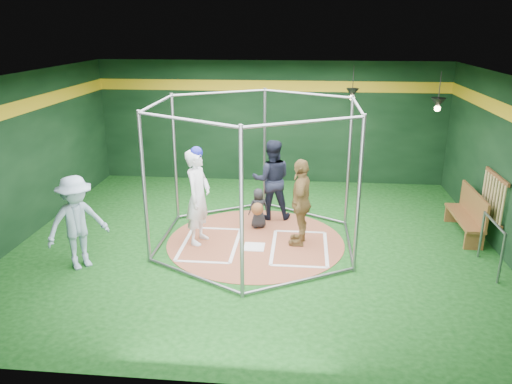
# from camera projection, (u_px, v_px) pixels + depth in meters

# --- Properties ---
(room_shell) EXTENTS (10.10, 9.10, 3.53)m
(room_shell) POSITION_uv_depth(u_px,v_px,m) (256.00, 163.00, 10.21)
(room_shell) COLOR #0D3B0E
(room_shell) RESTS_ON ground
(clay_disc) EXTENTS (3.80, 3.80, 0.01)m
(clay_disc) POSITION_uv_depth(u_px,v_px,m) (256.00, 241.00, 10.76)
(clay_disc) COLOR #985337
(clay_disc) RESTS_ON ground
(home_plate) EXTENTS (0.43, 0.43, 0.01)m
(home_plate) POSITION_uv_depth(u_px,v_px,m) (254.00, 247.00, 10.47)
(home_plate) COLOR white
(home_plate) RESTS_ON clay_disc
(batter_box_left) EXTENTS (1.17, 1.77, 0.01)m
(batter_box_left) POSITION_uv_depth(u_px,v_px,m) (210.00, 244.00, 10.61)
(batter_box_left) COLOR white
(batter_box_left) RESTS_ON clay_disc
(batter_box_right) EXTENTS (1.17, 1.77, 0.01)m
(batter_box_right) POSITION_uv_depth(u_px,v_px,m) (299.00, 248.00, 10.43)
(batter_box_right) COLOR white
(batter_box_right) RESTS_ON clay_disc
(batting_cage) EXTENTS (4.05, 4.67, 3.00)m
(batting_cage) POSITION_uv_depth(u_px,v_px,m) (256.00, 175.00, 10.28)
(batting_cage) COLOR gray
(batting_cage) RESTS_ON ground
(bat_rack) EXTENTS (0.07, 1.25, 0.98)m
(bat_rack) POSITION_uv_depth(u_px,v_px,m) (493.00, 197.00, 10.35)
(bat_rack) COLOR brown
(bat_rack) RESTS_ON room_shell
(pendant_lamp_near) EXTENTS (0.34, 0.34, 0.90)m
(pendant_lamp_near) POSITION_uv_depth(u_px,v_px,m) (352.00, 93.00, 13.07)
(pendant_lamp_near) COLOR black
(pendant_lamp_near) RESTS_ON room_shell
(pendant_lamp_far) EXTENTS (0.34, 0.34, 0.90)m
(pendant_lamp_far) POSITION_uv_depth(u_px,v_px,m) (438.00, 103.00, 11.40)
(pendant_lamp_far) COLOR black
(pendant_lamp_far) RESTS_ON room_shell
(batter_figure) EXTENTS (0.63, 0.82, 2.10)m
(batter_figure) POSITION_uv_depth(u_px,v_px,m) (198.00, 196.00, 10.42)
(batter_figure) COLOR white
(batter_figure) RESTS_ON clay_disc
(visitor_leopard) EXTENTS (0.57, 1.13, 1.85)m
(visitor_leopard) POSITION_uv_depth(u_px,v_px,m) (301.00, 202.00, 10.38)
(visitor_leopard) COLOR #AB8749
(visitor_leopard) RESTS_ON clay_disc
(catcher_figure) EXTENTS (0.53, 0.61, 0.93)m
(catcher_figure) POSITION_uv_depth(u_px,v_px,m) (258.00, 208.00, 11.32)
(catcher_figure) COLOR black
(catcher_figure) RESTS_ON clay_disc
(umpire) EXTENTS (1.00, 0.82, 1.91)m
(umpire) POSITION_uv_depth(u_px,v_px,m) (272.00, 180.00, 11.78)
(umpire) COLOR black
(umpire) RESTS_ON clay_disc
(bystander_blue) EXTENTS (1.31, 1.32, 1.83)m
(bystander_blue) POSITION_uv_depth(u_px,v_px,m) (77.00, 223.00, 9.37)
(bystander_blue) COLOR #93ABC2
(bystander_blue) RESTS_ON ground
(dugout_bench) EXTENTS (0.41, 1.74, 1.02)m
(dugout_bench) POSITION_uv_depth(u_px,v_px,m) (469.00, 213.00, 10.95)
(dugout_bench) COLOR brown
(dugout_bench) RESTS_ON ground
(steel_railing) EXTENTS (0.05, 1.13, 0.98)m
(steel_railing) POSITION_uv_depth(u_px,v_px,m) (492.00, 238.00, 9.35)
(steel_railing) COLOR gray
(steel_railing) RESTS_ON ground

